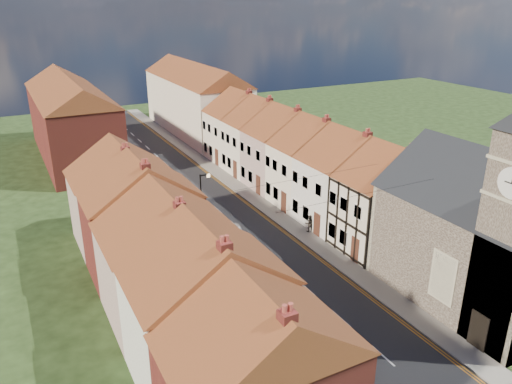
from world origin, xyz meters
The scene contains 25 objects.
ground centered at (0.00, 0.00, 0.00)m, with size 160.00×160.00×0.00m, color #385524.
road centered at (0.00, 30.00, 0.01)m, with size 7.00×90.00×0.02m, color black.
pavement_left centered at (-4.40, 30.00, 0.06)m, with size 1.80×90.00×0.12m, color gray.
pavement_right centered at (4.40, 30.00, 0.06)m, with size 1.80×90.00×0.12m, color gray.
church centered at (9.36, 3.32, 5.88)m, with size 11.25×14.25×15.20m.
cottage_r_tudor centered at (9.27, 12.70, 4.47)m, with size 8.30×5.20×9.00m.
cottage_r_white_near centered at (9.30, 18.10, 4.47)m, with size 8.30×6.00×9.00m.
cottage_r_cream_mid centered at (9.30, 23.50, 4.48)m, with size 8.30×5.20×9.00m.
cottage_r_pink centered at (9.30, 28.90, 4.47)m, with size 8.30×6.00×9.00m.
cottage_r_white_far centered at (9.30, 34.30, 4.48)m, with size 8.30×5.20×9.00m.
cottage_r_cream_far centered at (9.30, 39.70, 4.47)m, with size 8.30×6.00×9.00m.
cottage_l_brick_near centered at (-9.30, -0.25, 4.37)m, with size 8.30×5.70×8.80m.
cottage_l_cream centered at (-9.30, 5.55, 4.52)m, with size 8.30×6.30×9.10m.
cottage_l_white centered at (-9.30, 11.95, 4.37)m, with size 8.30×6.90×8.80m.
cottage_l_brick_mid centered at (-9.30, 18.05, 4.53)m, with size 8.30×5.70×9.10m.
cottage_l_pink centered at (-9.30, 23.85, 4.37)m, with size 8.30×6.30×8.80m.
block_right_far centered at (9.30, 55.00, 5.29)m, with size 8.30×24.20×10.50m.
block_left_far centered at (-9.30, 50.00, 5.29)m, with size 8.30×24.20×10.50m.
lamppost centered at (-3.81, 20.00, 3.54)m, with size 0.88×0.15×6.00m.
car_near centered at (-2.57, 3.24, 0.78)m, with size 1.83×4.55×1.55m, color black.
car_mid centered at (-1.50, 19.01, 0.61)m, with size 1.29×3.69×1.22m, color silver.
car_far centered at (-3.20, 39.50, 0.66)m, with size 1.84×4.53×1.32m, color navy.
car_distant centered at (-3.20, 62.74, 0.55)m, with size 1.84×3.99×1.11m, color #999BA1.
pedestrian_left centered at (-5.10, 3.42, 1.02)m, with size 0.65×0.43×1.79m, color black.
pedestrian_right centered at (5.10, 17.58, 0.88)m, with size 0.74×0.58×1.53m, color black.
Camera 1 is at (-17.31, -15.28, 19.36)m, focal length 35.00 mm.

